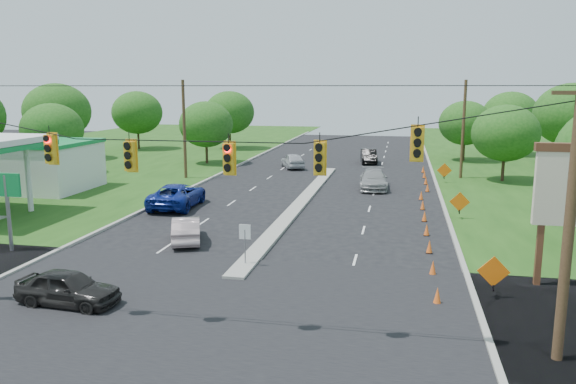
% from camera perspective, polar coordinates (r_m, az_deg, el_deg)
% --- Properties ---
extents(ground, '(160.00, 160.00, 0.00)m').
position_cam_1_polar(ground, '(21.48, -8.81, -12.42)').
color(ground, black).
rests_on(ground, ground).
extents(cross_street, '(160.00, 14.00, 0.02)m').
position_cam_1_polar(cross_street, '(21.48, -8.81, -12.42)').
color(cross_street, black).
rests_on(cross_street, ground).
extents(curb_left, '(0.25, 110.00, 0.16)m').
position_cam_1_polar(curb_left, '(52.11, -7.87, 1.30)').
color(curb_left, gray).
rests_on(curb_left, ground).
extents(curb_right, '(0.25, 110.00, 0.16)m').
position_cam_1_polar(curb_right, '(49.30, 14.88, 0.51)').
color(curb_right, gray).
rests_on(curb_right, ground).
extents(median, '(1.00, 34.00, 0.18)m').
position_cam_1_polar(median, '(40.98, 1.36, -1.15)').
color(median, gray).
rests_on(median, ground).
extents(median_sign, '(0.55, 0.06, 2.05)m').
position_cam_1_polar(median_sign, '(26.40, -4.40, -4.55)').
color(median_sign, gray).
rests_on(median_sign, ground).
extents(signal_span, '(25.60, 0.32, 9.00)m').
position_cam_1_polar(signal_span, '(19.17, -10.40, 0.26)').
color(signal_span, '#422D1C').
rests_on(signal_span, ground).
extents(utility_pole_far_left, '(0.28, 0.28, 9.00)m').
position_cam_1_polar(utility_pole_far_left, '(52.42, -10.49, 6.23)').
color(utility_pole_far_left, '#422D1C').
rests_on(utility_pole_far_left, ground).
extents(utility_pole_far_right, '(0.28, 0.28, 9.00)m').
position_cam_1_polar(utility_pole_far_right, '(53.91, 17.37, 6.05)').
color(utility_pole_far_right, '#422D1C').
rests_on(utility_pole_far_right, ground).
extents(gas_station, '(18.40, 19.70, 5.20)m').
position_cam_1_polar(gas_station, '(49.75, -26.73, 2.82)').
color(gas_station, white).
rests_on(gas_station, ground).
extents(cone_0, '(0.32, 0.32, 0.70)m').
position_cam_1_polar(cone_0, '(22.99, 14.93, -10.14)').
color(cone_0, orange).
rests_on(cone_0, ground).
extents(cone_1, '(0.32, 0.32, 0.70)m').
position_cam_1_polar(cone_1, '(26.29, 14.50, -7.46)').
color(cone_1, orange).
rests_on(cone_1, ground).
extents(cone_2, '(0.32, 0.32, 0.70)m').
position_cam_1_polar(cone_2, '(29.64, 14.17, -5.39)').
color(cone_2, orange).
rests_on(cone_2, ground).
extents(cone_3, '(0.32, 0.32, 0.70)m').
position_cam_1_polar(cone_3, '(33.02, 13.91, -3.73)').
color(cone_3, orange).
rests_on(cone_3, ground).
extents(cone_4, '(0.32, 0.32, 0.70)m').
position_cam_1_polar(cone_4, '(36.42, 13.70, -2.38)').
color(cone_4, orange).
rests_on(cone_4, ground).
extents(cone_5, '(0.32, 0.32, 0.70)m').
position_cam_1_polar(cone_5, '(39.84, 13.53, -1.27)').
color(cone_5, orange).
rests_on(cone_5, ground).
extents(cone_6, '(0.32, 0.32, 0.70)m').
position_cam_1_polar(cone_6, '(43.27, 13.38, -0.33)').
color(cone_6, orange).
rests_on(cone_6, ground).
extents(cone_7, '(0.32, 0.32, 0.70)m').
position_cam_1_polar(cone_7, '(46.74, 13.99, 0.44)').
color(cone_7, orange).
rests_on(cone_7, ground).
extents(cone_8, '(0.32, 0.32, 0.70)m').
position_cam_1_polar(cone_8, '(50.18, 13.83, 1.14)').
color(cone_8, orange).
rests_on(cone_8, ground).
extents(cone_9, '(0.32, 0.32, 0.70)m').
position_cam_1_polar(cone_9, '(53.64, 13.69, 1.74)').
color(cone_9, orange).
rests_on(cone_9, ground).
extents(cone_10, '(0.32, 0.32, 0.70)m').
position_cam_1_polar(cone_10, '(57.10, 13.57, 2.27)').
color(cone_10, orange).
rests_on(cone_10, ground).
extents(work_sign_0, '(1.27, 0.58, 1.37)m').
position_cam_1_polar(work_sign_0, '(23.94, 20.15, -7.73)').
color(work_sign_0, black).
rests_on(work_sign_0, ground).
extents(work_sign_1, '(1.27, 0.58, 1.37)m').
position_cam_1_polar(work_sign_1, '(37.40, 17.04, -1.05)').
color(work_sign_1, black).
rests_on(work_sign_1, ground).
extents(work_sign_2, '(1.27, 0.58, 1.37)m').
position_cam_1_polar(work_sign_2, '(51.15, 15.60, 2.07)').
color(work_sign_2, black).
rests_on(work_sign_2, ground).
extents(tree_2, '(5.88, 5.88, 6.86)m').
position_cam_1_polar(tree_2, '(58.81, -22.85, 5.88)').
color(tree_2, black).
rests_on(tree_2, ground).
extents(tree_3, '(7.56, 7.56, 8.82)m').
position_cam_1_polar(tree_3, '(70.38, -22.42, 7.57)').
color(tree_3, black).
rests_on(tree_3, ground).
extents(tree_4, '(6.72, 6.72, 7.84)m').
position_cam_1_polar(tree_4, '(78.79, -15.07, 7.80)').
color(tree_4, black).
rests_on(tree_4, ground).
extents(tree_5, '(5.88, 5.88, 6.86)m').
position_cam_1_polar(tree_5, '(62.29, -8.33, 6.82)').
color(tree_5, black).
rests_on(tree_5, ground).
extents(tree_6, '(6.72, 6.72, 7.84)m').
position_cam_1_polar(tree_6, '(77.09, -5.97, 8.05)').
color(tree_6, black).
rests_on(tree_6, ground).
extents(tree_9, '(5.88, 5.88, 6.86)m').
position_cam_1_polar(tree_9, '(53.40, 21.22, 5.60)').
color(tree_9, black).
rests_on(tree_9, ground).
extents(tree_10, '(7.56, 7.56, 8.82)m').
position_cam_1_polar(tree_10, '(64.81, 26.87, 7.04)').
color(tree_10, black).
rests_on(tree_10, ground).
extents(tree_11, '(6.72, 6.72, 7.84)m').
position_cam_1_polar(tree_11, '(74.70, 21.65, 7.28)').
color(tree_11, black).
rests_on(tree_11, ground).
extents(tree_12, '(5.88, 5.88, 6.86)m').
position_cam_1_polar(tree_12, '(66.98, 17.56, 6.70)').
color(tree_12, black).
rests_on(tree_12, ground).
extents(black_sedan, '(4.20, 1.93, 1.40)m').
position_cam_1_polar(black_sedan, '(23.64, -21.46, -9.06)').
color(black_sedan, black).
rests_on(black_sedan, ground).
extents(white_sedan, '(2.87, 4.47, 1.39)m').
position_cam_1_polar(white_sedan, '(31.27, -10.29, -3.73)').
color(white_sedan, '#B99FA1').
rests_on(white_sedan, ground).
extents(blue_pickup, '(3.21, 6.27, 1.69)m').
position_cam_1_polar(blue_pickup, '(40.23, -11.17, -0.34)').
color(blue_pickup, navy).
rests_on(blue_pickup, ground).
extents(silver_car_far, '(2.59, 5.60, 1.58)m').
position_cam_1_polar(silver_car_far, '(47.19, 8.67, 1.28)').
color(silver_car_far, gray).
rests_on(silver_car_far, ground).
extents(silver_car_oncoming, '(3.53, 4.99, 1.58)m').
position_cam_1_polar(silver_car_oncoming, '(58.62, 0.48, 3.21)').
color(silver_car_oncoming, '#B3B4BA').
rests_on(silver_car_oncoming, ground).
extents(dark_car_receding, '(2.22, 4.91, 1.56)m').
position_cam_1_polar(dark_car_receding, '(63.07, 8.20, 3.62)').
color(dark_car_receding, black).
rests_on(dark_car_receding, ground).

